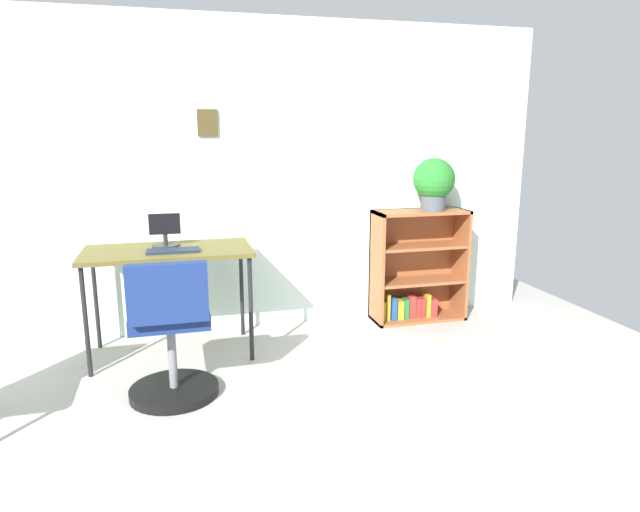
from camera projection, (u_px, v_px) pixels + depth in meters
name	position (u px, v px, depth m)	size (l,w,h in m)	color
ground_plane	(266.00, 488.00, 2.45)	(6.24, 6.24, 0.00)	#A7A49D
wall_back	(216.00, 179.00, 4.22)	(5.20, 0.12, 2.35)	silver
desk	(168.00, 258.00, 3.78)	(1.11, 0.58, 0.75)	brown
monitor	(165.00, 232.00, 3.83)	(0.21, 0.19, 0.23)	#262628
keyboard	(173.00, 251.00, 3.67)	(0.34, 0.14, 0.02)	#1A2534
office_chair	(171.00, 338.00, 3.18)	(0.52, 0.55, 0.86)	black
bookshelf_low	(415.00, 270.00, 4.60)	(0.76, 0.30, 0.91)	#945530
potted_plant_on_shelf	(434.00, 182.00, 4.41)	(0.33, 0.33, 0.41)	#474C51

